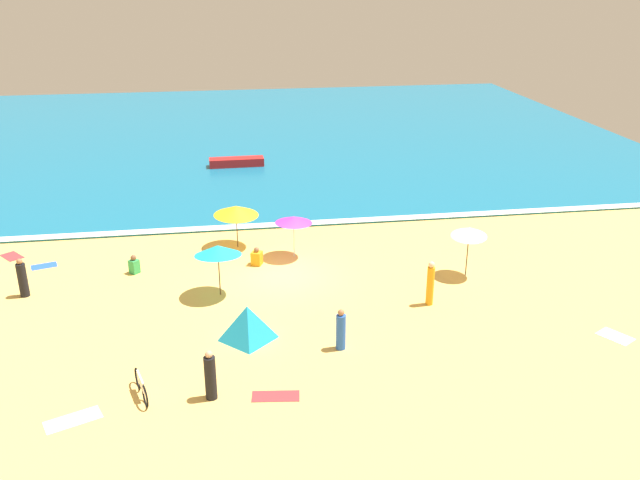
{
  "coord_description": "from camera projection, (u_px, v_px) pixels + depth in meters",
  "views": [
    {
      "loc": [
        -2.61,
        -27.4,
        12.77
      ],
      "look_at": [
        1.96,
        2.04,
        0.8
      ],
      "focal_mm": 38.02,
      "sensor_mm": 36.0,
      "label": 1
    }
  ],
  "objects": [
    {
      "name": "beach_towel_3",
      "position": [
        615.0,
        336.0,
        25.27
      ],
      "size": [
        1.3,
        1.45,
        0.01
      ],
      "color": "white",
      "rests_on": "ground_plane"
    },
    {
      "name": "beach_towel_4",
      "position": [
        276.0,
        396.0,
        21.73
      ],
      "size": [
        1.6,
        0.81,
        0.01
      ],
      "color": "red",
      "rests_on": "ground_plane"
    },
    {
      "name": "beachgoer_5",
      "position": [
        257.0,
        257.0,
        31.28
      ],
      "size": [
        0.59,
        0.59,
        0.87
      ],
      "color": "orange",
      "rests_on": "ground_plane"
    },
    {
      "name": "beachgoer_4",
      "position": [
        210.0,
        376.0,
        21.36
      ],
      "size": [
        0.48,
        0.48,
        1.73
      ],
      "color": "black",
      "rests_on": "ground_plane"
    },
    {
      "name": "wave_breaker_foam",
      "position": [
        271.0,
        225.0,
        35.99
      ],
      "size": [
        57.0,
        0.7,
        0.01
      ],
      "primitive_type": "cube",
      "color": "white",
      "rests_on": "ocean_water"
    },
    {
      "name": "beachgoer_0",
      "position": [
        430.0,
        284.0,
        27.36
      ],
      "size": [
        0.4,
        0.4,
        1.9
      ],
      "color": "orange",
      "rests_on": "ground_plane"
    },
    {
      "name": "parked_bicycle",
      "position": [
        141.0,
        386.0,
        21.62
      ],
      "size": [
        0.59,
        1.76,
        0.76
      ],
      "color": "black",
      "rests_on": "ground_plane"
    },
    {
      "name": "beachgoer_3",
      "position": [
        134.0,
        265.0,
        30.41
      ],
      "size": [
        0.53,
        0.53,
        0.87
      ],
      "color": "green",
      "rests_on": "ground_plane"
    },
    {
      "name": "beach_tent",
      "position": [
        248.0,
        323.0,
        24.85
      ],
      "size": [
        1.66,
        1.62,
        1.36
      ],
      "color": "#1999D8",
      "rests_on": "ground_plane"
    },
    {
      "name": "beach_towel_1",
      "position": [
        73.0,
        420.0,
        20.59
      ],
      "size": [
        1.81,
        1.3,
        0.01
      ],
      "color": "white",
      "rests_on": "ground_plane"
    },
    {
      "name": "beach_towel_2",
      "position": [
        12.0,
        256.0,
        32.29
      ],
      "size": [
        1.3,
        1.38,
        0.01
      ],
      "color": "red",
      "rests_on": "ground_plane"
    },
    {
      "name": "ocean_water",
      "position": [
        248.0,
        134.0,
        55.91
      ],
      "size": [
        60.0,
        44.0,
        0.1
      ],
      "primitive_type": "cube",
      "color": "#146B93",
      "rests_on": "ground_plane"
    },
    {
      "name": "beachgoer_2",
      "position": [
        341.0,
        331.0,
        24.21
      ],
      "size": [
        0.49,
        0.49,
        1.58
      ],
      "color": "blue",
      "rests_on": "ground_plane"
    },
    {
      "name": "beach_towel_0",
      "position": [
        44.0,
        266.0,
        31.25
      ],
      "size": [
        1.26,
        0.96,
        0.01
      ],
      "color": "blue",
      "rests_on": "ground_plane"
    },
    {
      "name": "ground_plane",
      "position": [
        284.0,
        276.0,
        30.26
      ],
      "size": [
        60.0,
        60.0,
        0.0
      ],
      "primitive_type": "plane",
      "color": "#EDBC60"
    },
    {
      "name": "beach_umbrella_3",
      "position": [
        236.0,
        210.0,
        32.72
      ],
      "size": [
        3.06,
        3.06,
        2.19
      ],
      "color": "#4C3823",
      "rests_on": "ground_plane"
    },
    {
      "name": "beach_umbrella_1",
      "position": [
        294.0,
        220.0,
        31.61
      ],
      "size": [
        2.43,
        2.42,
        2.05
      ],
      "color": "silver",
      "rests_on": "ground_plane"
    },
    {
      "name": "beach_umbrella_2",
      "position": [
        469.0,
        232.0,
        29.53
      ],
      "size": [
        2.13,
        2.15,
        2.38
      ],
      "color": "#4C3823",
      "rests_on": "ground_plane"
    },
    {
      "name": "beach_umbrella_0",
      "position": [
        218.0,
        250.0,
        27.78
      ],
      "size": [
        2.1,
        2.13,
        2.33
      ],
      "color": "#4C3823",
      "rests_on": "ground_plane"
    },
    {
      "name": "beachgoer_1",
      "position": [
        23.0,
        279.0,
        28.12
      ],
      "size": [
        0.52,
        0.52,
        1.7
      ],
      "color": "black",
      "rests_on": "ground_plane"
    },
    {
      "name": "small_boat_0",
      "position": [
        237.0,
        162.0,
        46.63
      ],
      "size": [
        3.74,
        1.07,
        0.56
      ],
      "color": "red",
      "rests_on": "ocean_water"
    }
  ]
}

